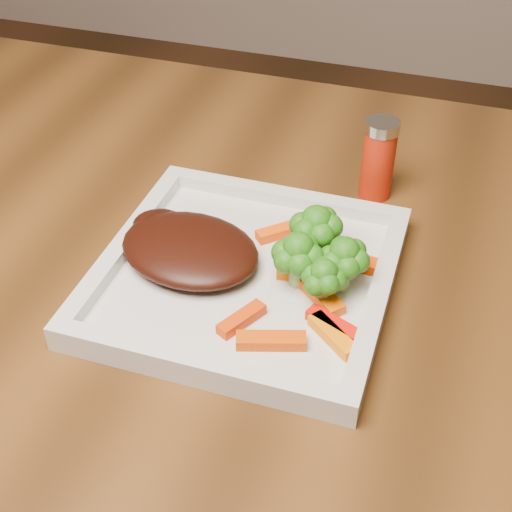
% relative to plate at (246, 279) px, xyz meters
% --- Properties ---
extents(plate, '(0.27, 0.27, 0.01)m').
position_rel_plate_xyz_m(plate, '(0.00, 0.00, 0.00)').
color(plate, silver).
rests_on(plate, dining_table).
extents(steak, '(0.16, 0.13, 0.03)m').
position_rel_plate_xyz_m(steak, '(-0.06, 0.00, 0.02)').
color(steak, black).
rests_on(steak, plate).
extents(broccoli_0, '(0.07, 0.07, 0.07)m').
position_rel_plate_xyz_m(broccoli_0, '(0.06, 0.04, 0.04)').
color(broccoli_0, '#2D7713').
rests_on(broccoli_0, plate).
extents(broccoli_1, '(0.06, 0.06, 0.06)m').
position_rel_plate_xyz_m(broccoli_1, '(0.09, 0.01, 0.04)').
color(broccoli_1, '#2E7613').
rests_on(broccoli_1, plate).
extents(broccoli_2, '(0.06, 0.06, 0.06)m').
position_rel_plate_xyz_m(broccoli_2, '(0.08, -0.02, 0.04)').
color(broccoli_2, '#1B6A11').
rests_on(broccoli_2, plate).
extents(broccoli_3, '(0.07, 0.07, 0.06)m').
position_rel_plate_xyz_m(broccoli_3, '(0.05, 0.00, 0.04)').
color(broccoli_3, '#317313').
rests_on(broccoli_3, plate).
extents(carrot_0, '(0.06, 0.03, 0.01)m').
position_rel_plate_xyz_m(carrot_0, '(0.05, -0.08, 0.01)').
color(carrot_0, '#D54403').
rests_on(carrot_0, plate).
extents(carrot_1, '(0.05, 0.05, 0.01)m').
position_rel_plate_xyz_m(carrot_1, '(0.10, -0.06, 0.01)').
color(carrot_1, orange).
rests_on(carrot_1, plate).
extents(carrot_2, '(0.03, 0.05, 0.01)m').
position_rel_plate_xyz_m(carrot_2, '(0.02, -0.06, 0.01)').
color(carrot_2, '#D43703').
rests_on(carrot_2, plate).
extents(carrot_3, '(0.06, 0.02, 0.01)m').
position_rel_plate_xyz_m(carrot_3, '(0.10, 0.04, 0.01)').
color(carrot_3, '#E34103').
rests_on(carrot_3, plate).
extents(carrot_4, '(0.05, 0.05, 0.01)m').
position_rel_plate_xyz_m(carrot_4, '(0.01, 0.07, 0.01)').
color(carrot_4, '#FF4A04').
rests_on(carrot_4, plate).
extents(carrot_5, '(0.06, 0.05, 0.01)m').
position_rel_plate_xyz_m(carrot_5, '(0.07, -0.01, 0.01)').
color(carrot_5, '#F35903').
rests_on(carrot_5, plate).
extents(carrot_6, '(0.06, 0.03, 0.01)m').
position_rel_plate_xyz_m(carrot_6, '(0.06, 0.01, 0.01)').
color(carrot_6, '#CC5903').
rests_on(carrot_6, plate).
extents(spice_shaker, '(0.04, 0.04, 0.09)m').
position_rel_plate_xyz_m(spice_shaker, '(0.09, 0.19, 0.04)').
color(spice_shaker, '#B21F09').
rests_on(spice_shaker, dining_table).
extents(carrot_7, '(0.05, 0.03, 0.01)m').
position_rel_plate_xyz_m(carrot_7, '(0.09, -0.05, 0.01)').
color(carrot_7, red).
rests_on(carrot_7, plate).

